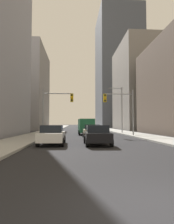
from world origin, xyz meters
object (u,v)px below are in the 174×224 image
Objects in this scene: cargo_van_green at (86,126)px; sedan_black at (97,135)px; sedan_beige at (92,131)px; traffic_signal_near_right at (120,105)px; traffic_signal_near_left at (56,104)px; sedan_white at (52,135)px; sedan_blue at (83,127)px.

sedan_black is at bearing -89.68° from cargo_van_green.
traffic_signal_near_right is at bearing 36.03° from sedan_beige.
sedan_black is at bearing -112.03° from traffic_signal_near_right.
traffic_signal_near_left is 8.12m from traffic_signal_near_right.
traffic_signal_near_right reaches higher than sedan_white.
sedan_blue is at bearing 77.77° from traffic_signal_near_left.
sedan_black and sedan_beige have the same top height.
traffic_signal_near_left is at bearing -180.00° from traffic_signal_near_right.
traffic_signal_near_left reaches higher than cargo_van_green.
sedan_beige is 0.70× the size of traffic_signal_near_left.
traffic_signal_near_right is at bearing 0.00° from traffic_signal_near_left.
traffic_signal_near_left is at bearing -137.05° from cargo_van_green.
cargo_van_green reaches higher than sedan_white.
sedan_white is at bearing -104.11° from cargo_van_green.
traffic_signal_near_left is at bearing -102.23° from sedan_blue.
sedan_black is at bearing -90.18° from sedan_blue.
sedan_blue is at bearing 90.29° from sedan_beige.
sedan_white is 28.95m from sedan_blue.
sedan_white is 1.00× the size of sedan_beige.
sedan_beige is at bearing -87.55° from cargo_van_green.
sedan_white is 0.70× the size of traffic_signal_near_right.
sedan_blue is at bearing 82.94° from sedan_white.
sedan_blue is 0.71× the size of traffic_signal_near_right.
cargo_van_green reaches higher than sedan_black.
cargo_van_green is at bearing 42.95° from traffic_signal_near_left.
sedan_beige is at bearing -89.71° from sedan_blue.
traffic_signal_near_left and traffic_signal_near_right have the same top height.
traffic_signal_near_left reaches higher than sedan_white.
sedan_white is at bearing -86.89° from traffic_signal_near_left.
cargo_van_green is at bearing 138.95° from traffic_signal_near_right.
sedan_black is 3.49m from sedan_white.
sedan_white is 10.38m from traffic_signal_near_left.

